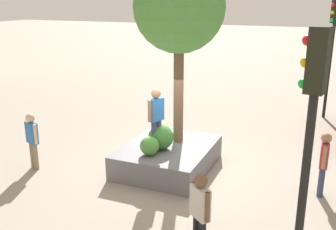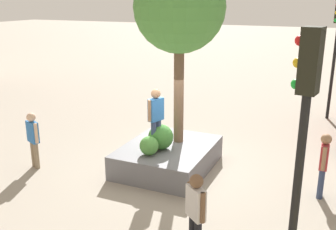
{
  "view_description": "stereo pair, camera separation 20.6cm",
  "coord_description": "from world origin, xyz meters",
  "px_view_note": "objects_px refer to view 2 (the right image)",
  "views": [
    {
      "loc": [
        9.46,
        3.69,
        4.65
      ],
      "look_at": [
        0.07,
        -0.27,
        1.57
      ],
      "focal_mm": 41.56,
      "sensor_mm": 36.0,
      "label": 1
    },
    {
      "loc": [
        9.38,
        3.88,
        4.65
      ],
      "look_at": [
        0.07,
        -0.27,
        1.57
      ],
      "focal_mm": 41.56,
      "sensor_mm": 36.0,
      "label": 2
    }
  ],
  "objects_px": {
    "passerby_with_bag": "(196,209)",
    "skateboarder": "(156,114)",
    "traffic_light_median": "(336,40)",
    "pedestrian_crossing": "(324,161)",
    "bystander_watching": "(33,136)",
    "skateboard": "(156,148)",
    "traffic_light_corner": "(302,131)",
    "plaza_tree": "(179,8)",
    "planter_ledge": "(168,157)"
  },
  "relations": [
    {
      "from": "passerby_with_bag",
      "to": "skateboarder",
      "type": "bearing_deg",
      "value": -142.98
    },
    {
      "from": "traffic_light_median",
      "to": "pedestrian_crossing",
      "type": "distance_m",
      "value": 7.33
    },
    {
      "from": "bystander_watching",
      "to": "skateboard",
      "type": "bearing_deg",
      "value": 107.93
    },
    {
      "from": "traffic_light_corner",
      "to": "passerby_with_bag",
      "type": "distance_m",
      "value": 2.76
    },
    {
      "from": "plaza_tree",
      "to": "traffic_light_corner",
      "type": "bearing_deg",
      "value": 38.65
    },
    {
      "from": "skateboarder",
      "to": "skateboard",
      "type": "bearing_deg",
      "value": -14.04
    },
    {
      "from": "skateboard",
      "to": "passerby_with_bag",
      "type": "distance_m",
      "value": 3.68
    },
    {
      "from": "planter_ledge",
      "to": "traffic_light_median",
      "type": "distance_m",
      "value": 8.46
    },
    {
      "from": "traffic_light_corner",
      "to": "passerby_with_bag",
      "type": "relative_size",
      "value": 2.62
    },
    {
      "from": "planter_ledge",
      "to": "traffic_light_corner",
      "type": "xyz_separation_m",
      "value": [
        4.14,
        3.8,
        2.62
      ]
    },
    {
      "from": "skateboard",
      "to": "traffic_light_corner",
      "type": "relative_size",
      "value": 0.19
    },
    {
      "from": "skateboard",
      "to": "traffic_light_median",
      "type": "height_order",
      "value": "traffic_light_median"
    },
    {
      "from": "plaza_tree",
      "to": "skateboarder",
      "type": "xyz_separation_m",
      "value": [
        0.89,
        -0.28,
        -2.7
      ]
    },
    {
      "from": "pedestrian_crossing",
      "to": "traffic_light_corner",
      "type": "bearing_deg",
      "value": -3.74
    },
    {
      "from": "plaza_tree",
      "to": "pedestrian_crossing",
      "type": "xyz_separation_m",
      "value": [
        0.48,
        3.94,
        -3.46
      ]
    },
    {
      "from": "plaza_tree",
      "to": "traffic_light_corner",
      "type": "distance_m",
      "value": 6.05
    },
    {
      "from": "plaza_tree",
      "to": "pedestrian_crossing",
      "type": "bearing_deg",
      "value": 83.01
    },
    {
      "from": "skateboard",
      "to": "passerby_with_bag",
      "type": "xyz_separation_m",
      "value": [
        2.93,
        2.21,
        0.22
      ]
    },
    {
      "from": "skateboard",
      "to": "passerby_with_bag",
      "type": "height_order",
      "value": "passerby_with_bag"
    },
    {
      "from": "skateboard",
      "to": "bystander_watching",
      "type": "height_order",
      "value": "bystander_watching"
    },
    {
      "from": "planter_ledge",
      "to": "plaza_tree",
      "type": "distance_m",
      "value": 4.08
    },
    {
      "from": "planter_ledge",
      "to": "traffic_light_corner",
      "type": "bearing_deg",
      "value": 42.55
    },
    {
      "from": "traffic_light_corner",
      "to": "pedestrian_crossing",
      "type": "height_order",
      "value": "traffic_light_corner"
    },
    {
      "from": "planter_ledge",
      "to": "plaza_tree",
      "type": "xyz_separation_m",
      "value": [
        -0.45,
        0.13,
        4.05
      ]
    },
    {
      "from": "skateboard",
      "to": "pedestrian_crossing",
      "type": "height_order",
      "value": "pedestrian_crossing"
    },
    {
      "from": "plaza_tree",
      "to": "skateboarder",
      "type": "bearing_deg",
      "value": -17.77
    },
    {
      "from": "traffic_light_median",
      "to": "pedestrian_crossing",
      "type": "relative_size",
      "value": 2.83
    },
    {
      "from": "planter_ledge",
      "to": "bystander_watching",
      "type": "relative_size",
      "value": 1.77
    },
    {
      "from": "plaza_tree",
      "to": "pedestrian_crossing",
      "type": "height_order",
      "value": "plaza_tree"
    },
    {
      "from": "skateboarder",
      "to": "traffic_light_median",
      "type": "relative_size",
      "value": 0.36
    },
    {
      "from": "skateboarder",
      "to": "traffic_light_median",
      "type": "distance_m",
      "value": 8.56
    },
    {
      "from": "skateboard",
      "to": "pedestrian_crossing",
      "type": "distance_m",
      "value": 4.25
    },
    {
      "from": "plaza_tree",
      "to": "planter_ledge",
      "type": "bearing_deg",
      "value": -15.82
    },
    {
      "from": "skateboard",
      "to": "pedestrian_crossing",
      "type": "bearing_deg",
      "value": 95.47
    },
    {
      "from": "planter_ledge",
      "to": "skateboarder",
      "type": "height_order",
      "value": "skateboarder"
    },
    {
      "from": "planter_ledge",
      "to": "passerby_with_bag",
      "type": "height_order",
      "value": "passerby_with_bag"
    },
    {
      "from": "traffic_light_corner",
      "to": "traffic_light_median",
      "type": "height_order",
      "value": "traffic_light_median"
    },
    {
      "from": "skateboarder",
      "to": "pedestrian_crossing",
      "type": "relative_size",
      "value": 1.01
    },
    {
      "from": "plaza_tree",
      "to": "skateboard",
      "type": "relative_size",
      "value": 6.1
    },
    {
      "from": "pedestrian_crossing",
      "to": "plaza_tree",
      "type": "bearing_deg",
      "value": -96.99
    },
    {
      "from": "skateboard",
      "to": "bystander_watching",
      "type": "distance_m",
      "value": 3.49
    },
    {
      "from": "traffic_light_corner",
      "to": "traffic_light_median",
      "type": "relative_size",
      "value": 0.94
    },
    {
      "from": "traffic_light_median",
      "to": "pedestrian_crossing",
      "type": "xyz_separation_m",
      "value": [
        7.0,
        0.15,
        -2.19
      ]
    },
    {
      "from": "planter_ledge",
      "to": "skateboard",
      "type": "relative_size",
      "value": 3.52
    },
    {
      "from": "planter_ledge",
      "to": "pedestrian_crossing",
      "type": "xyz_separation_m",
      "value": [
        0.03,
        4.07,
        0.6
      ]
    },
    {
      "from": "pedestrian_crossing",
      "to": "passerby_with_bag",
      "type": "bearing_deg",
      "value": -31.05
    },
    {
      "from": "planter_ledge",
      "to": "skateboard",
      "type": "bearing_deg",
      "value": -19.75
    },
    {
      "from": "skateboarder",
      "to": "traffic_light_median",
      "type": "height_order",
      "value": "traffic_light_median"
    },
    {
      "from": "bystander_watching",
      "to": "planter_ledge",
      "type": "bearing_deg",
      "value": 113.48
    },
    {
      "from": "planter_ledge",
      "to": "traffic_light_median",
      "type": "xyz_separation_m",
      "value": [
        -6.96,
        3.91,
        2.79
      ]
    }
  ]
}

